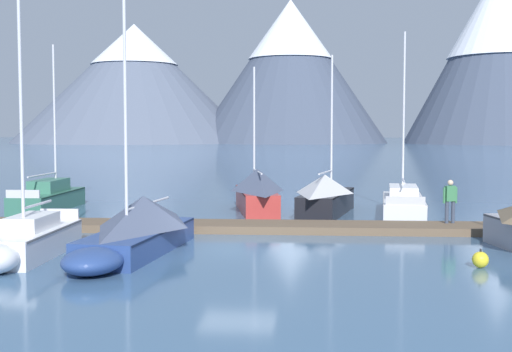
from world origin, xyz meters
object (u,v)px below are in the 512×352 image
object	(u,v)px
sailboat_nearest_berth	(52,197)
mooring_buoy_channel_marker	(480,260)
sailboat_outer_slip	(403,202)
person_on_dock	(450,199)
sailboat_second_berth	(28,241)
sailboat_mid_dock_starboard	(256,191)
sailboat_far_berth	(328,195)
sailboat_mid_dock_port	(137,228)

from	to	relation	value
sailboat_nearest_berth	mooring_buoy_channel_marker	distance (m)	21.92
sailboat_outer_slip	person_on_dock	world-z (taller)	sailboat_outer_slip
sailboat_second_berth	mooring_buoy_channel_marker	bearing A→B (deg)	-0.07
sailboat_mid_dock_starboard	sailboat_outer_slip	bearing A→B (deg)	-1.76
sailboat_nearest_berth	sailboat_outer_slip	distance (m)	17.12
sailboat_second_berth	sailboat_far_berth	size ratio (longest dim) A/B	1.13
sailboat_mid_dock_starboard	sailboat_far_berth	bearing A→B (deg)	-8.21
sailboat_nearest_berth	sailboat_outer_slip	size ratio (longest dim) A/B	0.96
sailboat_mid_dock_port	sailboat_mid_dock_starboard	bearing A→B (deg)	77.02
sailboat_far_berth	mooring_buoy_channel_marker	distance (m)	13.00
mooring_buoy_channel_marker	sailboat_second_berth	bearing A→B (deg)	179.93
sailboat_outer_slip	mooring_buoy_channel_marker	distance (m)	12.56
sailboat_second_berth	sailboat_mid_dock_starboard	world-z (taller)	sailboat_second_berth
sailboat_outer_slip	sailboat_nearest_berth	bearing A→B (deg)	179.54
sailboat_mid_dock_starboard	person_on_dock	distance (m)	9.86
sailboat_mid_dock_port	person_on_dock	bearing A→B (deg)	28.82
sailboat_second_berth	sailboat_mid_dock_starboard	bearing A→B (deg)	65.93
sailboat_mid_dock_starboard	mooring_buoy_channel_marker	size ratio (longest dim) A/B	13.53
sailboat_mid_dock_port	sailboat_mid_dock_starboard	distance (m)	11.80
sailboat_second_berth	person_on_dock	xyz separation A→B (m)	(13.82, 7.17, 0.70)
sailboat_nearest_berth	sailboat_far_berth	bearing A→B (deg)	-1.75
sailboat_far_berth	person_on_dock	xyz separation A→B (m)	(4.70, -5.07, 0.38)
sailboat_mid_dock_port	mooring_buoy_channel_marker	world-z (taller)	sailboat_mid_dock_port
sailboat_nearest_berth	mooring_buoy_channel_marker	bearing A→B (deg)	-35.32
sailboat_nearest_berth	sailboat_outer_slip	xyz separation A→B (m)	(17.12, -0.14, -0.06)
sailboat_mid_dock_port	sailboat_outer_slip	size ratio (longest dim) A/B	0.98
sailboat_mid_dock_port	sailboat_far_berth	distance (m)	12.57
sailboat_mid_dock_port	person_on_dock	distance (m)	12.31
sailboat_second_berth	sailboat_mid_dock_starboard	size ratio (longest dim) A/B	1.14
sailboat_nearest_berth	mooring_buoy_channel_marker	size ratio (longest dim) A/B	14.95
sailboat_outer_slip	sailboat_second_berth	bearing A→B (deg)	-135.25
sailboat_far_berth	sailboat_outer_slip	xyz separation A→B (m)	(3.51, 0.28, -0.34)
sailboat_outer_slip	mooring_buoy_channel_marker	world-z (taller)	sailboat_outer_slip
sailboat_second_berth	person_on_dock	size ratio (longest dim) A/B	4.98
sailboat_nearest_berth	person_on_dock	bearing A→B (deg)	-16.67
sailboat_outer_slip	sailboat_mid_dock_port	bearing A→B (deg)	-130.37
sailboat_nearest_berth	sailboat_mid_dock_port	world-z (taller)	sailboat_mid_dock_port
sailboat_mid_dock_port	sailboat_mid_dock_starboard	size ratio (longest dim) A/B	1.14
sailboat_nearest_berth	sailboat_mid_dock_port	bearing A→B (deg)	-56.58
person_on_dock	mooring_buoy_channel_marker	xyz separation A→B (m)	(-0.43, -7.19, -1.03)
sailboat_mid_dock_port	sailboat_outer_slip	bearing A→B (deg)	49.63
person_on_dock	sailboat_mid_dock_port	bearing A→B (deg)	-151.18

